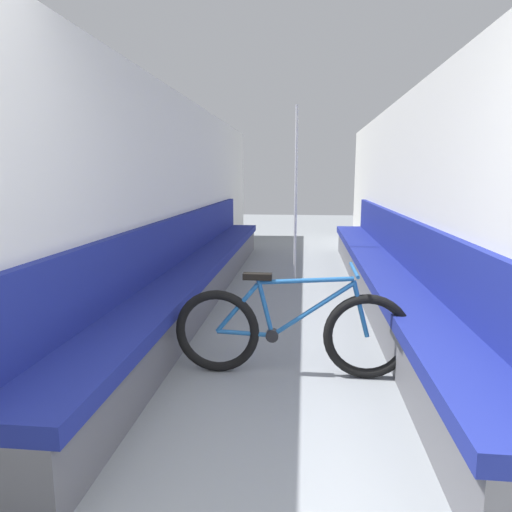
{
  "coord_description": "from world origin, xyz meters",
  "views": [
    {
      "loc": [
        0.15,
        -1.16,
        1.4
      ],
      "look_at": [
        -0.37,
        3.77,
        0.51
      ],
      "focal_mm": 32.0,
      "sensor_mm": 36.0,
      "label": 1
    }
  ],
  "objects_px": {
    "bench_seat_row_right": "(384,276)",
    "grab_pole_near": "(296,197)",
    "bicycle": "(291,331)",
    "bench_seat_row_left": "(199,272)"
  },
  "relations": [
    {
      "from": "bench_seat_row_left",
      "to": "grab_pole_near",
      "type": "relative_size",
      "value": 3.09
    },
    {
      "from": "bench_seat_row_left",
      "to": "grab_pole_near",
      "type": "bearing_deg",
      "value": 43.59
    },
    {
      "from": "bench_seat_row_left",
      "to": "bench_seat_row_right",
      "type": "bearing_deg",
      "value": 0.0
    },
    {
      "from": "bench_seat_row_right",
      "to": "grab_pole_near",
      "type": "distance_m",
      "value": 1.64
    },
    {
      "from": "bicycle",
      "to": "grab_pole_near",
      "type": "relative_size",
      "value": 0.73
    },
    {
      "from": "grab_pole_near",
      "to": "bicycle",
      "type": "bearing_deg",
      "value": -89.3
    },
    {
      "from": "bicycle",
      "to": "grab_pole_near",
      "type": "bearing_deg",
      "value": 107.17
    },
    {
      "from": "bicycle",
      "to": "grab_pole_near",
      "type": "distance_m",
      "value": 3.07
    },
    {
      "from": "bicycle",
      "to": "grab_pole_near",
      "type": "xyz_separation_m",
      "value": [
        -0.04,
        2.97,
        0.79
      ]
    },
    {
      "from": "bench_seat_row_left",
      "to": "grab_pole_near",
      "type": "xyz_separation_m",
      "value": [
        1.07,
        1.02,
        0.8
      ]
    }
  ]
}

